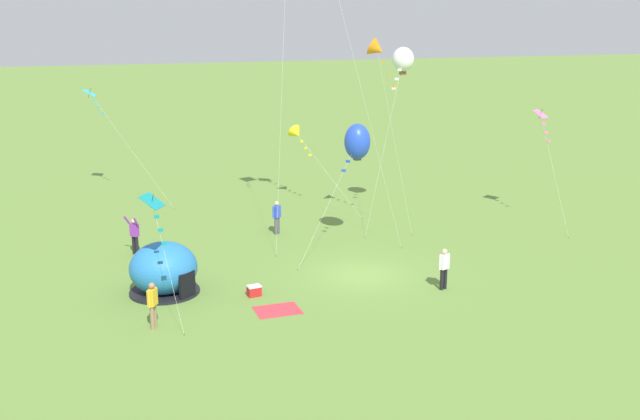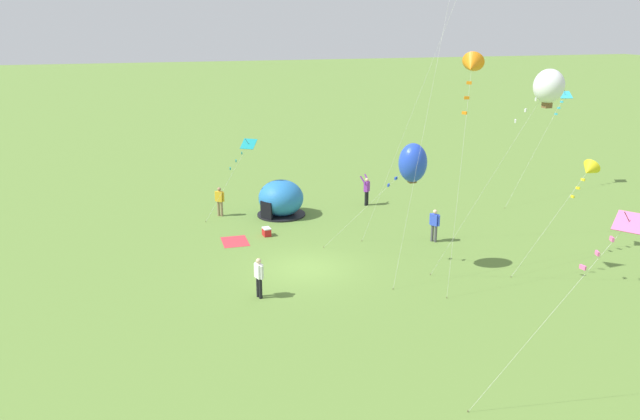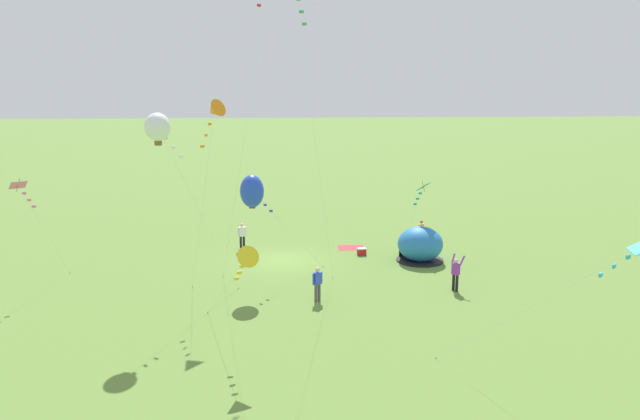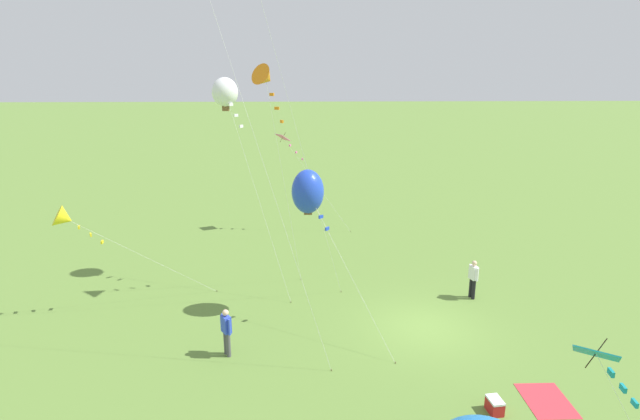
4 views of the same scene
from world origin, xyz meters
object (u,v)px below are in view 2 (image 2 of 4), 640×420
at_px(person_with_toddler, 434,224).
at_px(kite_yellow, 589,170).
at_px(kite_pink, 619,233).
at_px(person_flying_kite, 367,189).
at_px(popup_tent, 281,199).
at_px(kite_cyan, 563,99).
at_px(kite_blue, 413,163).
at_px(kite_teal, 246,148).
at_px(person_center_field, 259,276).
at_px(person_strolling, 220,200).
at_px(kite_orange, 472,66).
at_px(cooler_box, 267,232).
at_px(kite_white, 549,86).

height_order(person_with_toddler, kite_yellow, kite_yellow).
bearing_deg(kite_pink, person_flying_kite, 178.01).
relative_size(popup_tent, person_flying_kite, 1.49).
bearing_deg(popup_tent, person_with_toddler, 44.66).
height_order(person_flying_kite, kite_cyan, kite_cyan).
xyz_separation_m(kite_blue, kite_teal, (-10.25, -5.57, -1.02)).
bearing_deg(person_center_field, person_flying_kite, 141.84).
bearing_deg(kite_blue, kite_cyan, 125.11).
height_order(person_strolling, person_center_field, same).
height_order(person_flying_kite, kite_blue, kite_blue).
relative_size(popup_tent, kite_blue, 0.48).
bearing_deg(person_with_toddler, kite_orange, -14.52).
bearing_deg(kite_yellow, cooler_box, -114.00).
xyz_separation_m(kite_cyan, kite_teal, (0.86, -21.38, -1.93)).
distance_m(cooler_box, kite_pink, 19.38).
bearing_deg(person_with_toddler, cooler_box, -112.30).
height_order(person_center_field, kite_yellow, kite_yellow).
relative_size(kite_cyan, kite_blue, 1.17).
xyz_separation_m(cooler_box, kite_blue, (6.50, 5.23, 4.80)).
bearing_deg(kite_blue, cooler_box, -141.16).
bearing_deg(kite_yellow, kite_white, -54.63).
xyz_separation_m(popup_tent, kite_cyan, (-1.31, 19.49, 4.93)).
relative_size(popup_tent, kite_white, 0.30).
bearing_deg(popup_tent, person_flying_kite, 95.86).
bearing_deg(person_strolling, kite_cyan, 91.11).
bearing_deg(cooler_box, kite_cyan, 102.36).
distance_m(kite_blue, kite_teal, 11.71).
bearing_deg(kite_cyan, kite_pink, -33.59).
height_order(popup_tent, kite_yellow, kite_yellow).
bearing_deg(kite_orange, kite_cyan, 131.91).
bearing_deg(person_center_field, cooler_box, 166.17).
distance_m(person_strolling, kite_yellow, 19.74).
height_order(popup_tent, kite_teal, kite_teal).
distance_m(cooler_box, kite_cyan, 22.28).
height_order(popup_tent, cooler_box, popup_tent).
height_order(cooler_box, kite_pink, kite_pink).
bearing_deg(kite_orange, person_with_toddler, 165.48).
relative_size(kite_pink, kite_yellow, 1.04).
distance_m(person_strolling, kite_white, 19.65).
bearing_deg(popup_tent, kite_orange, 24.79).
height_order(popup_tent, person_flying_kite, popup_tent).
bearing_deg(person_flying_kite, person_center_field, -38.16).
xyz_separation_m(cooler_box, kite_yellow, (6.44, 14.47, 3.85)).
distance_m(cooler_box, kite_white, 16.02).
height_order(person_with_toddler, kite_teal, kite_teal).
bearing_deg(person_with_toddler, kite_cyan, 121.45).
bearing_deg(kite_yellow, kite_blue, -89.63).
bearing_deg(person_with_toddler, person_strolling, -126.91).
bearing_deg(person_flying_kite, cooler_box, -61.30).
distance_m(person_strolling, person_flying_kite, 8.94).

